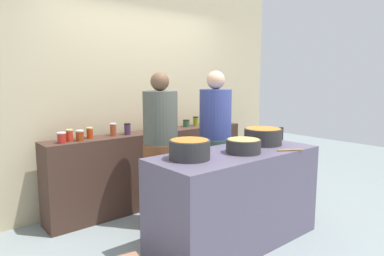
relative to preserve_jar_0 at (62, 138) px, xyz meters
name	(u,v)px	position (x,y,z in m)	size (l,w,h in m)	color
ground	(213,231)	(1.16, -1.04, -0.98)	(12.00, 12.00, 0.00)	gray
storefront_wall	(138,84)	(1.16, 0.41, 0.52)	(4.80, 0.12, 3.00)	#C0B088
display_shelf	(154,167)	(1.16, 0.06, -0.52)	(2.70, 0.36, 0.93)	#402A22
prep_table	(235,198)	(1.16, -1.34, -0.53)	(1.70, 0.70, 0.90)	#585066
preserve_jar_0	(62,138)	(0.00, 0.00, 0.00)	(0.09, 0.09, 0.11)	red
preserve_jar_1	(69,135)	(0.10, 0.05, 0.01)	(0.07, 0.07, 0.13)	red
preserve_jar_2	(80,135)	(0.19, 0.00, 0.00)	(0.08, 0.08, 0.11)	#983812
preserve_jar_3	(90,133)	(0.33, 0.08, 0.01)	(0.07, 0.07, 0.12)	#BB3110
preserve_jar_4	(113,130)	(0.61, 0.06, 0.02)	(0.07, 0.07, 0.15)	#993F21
preserve_jar_5	(127,129)	(0.77, 0.03, 0.01)	(0.08, 0.08, 0.13)	#452B4D
preserve_jar_6	(150,127)	(1.09, 0.03, 0.00)	(0.09, 0.09, 0.11)	maroon
preserve_jar_7	(154,125)	(1.21, 0.13, 0.00)	(0.09, 0.09, 0.12)	#591248
preserve_jar_8	(163,124)	(1.34, 0.12, 0.01)	(0.08, 0.08, 0.14)	orange
preserve_jar_9	(171,123)	(1.46, 0.11, 0.01)	(0.08, 0.08, 0.14)	red
preserve_jar_10	(186,123)	(1.70, 0.09, -0.01)	(0.09, 0.09, 0.10)	#2F5438
preserve_jar_11	(196,121)	(1.86, 0.08, 0.01)	(0.08, 0.08, 0.13)	olive
preserve_jar_12	(206,120)	(2.09, 0.13, 0.01)	(0.08, 0.08, 0.12)	orange
preserve_jar_13	(221,118)	(2.37, 0.10, 0.01)	(0.09, 0.09, 0.14)	olive
cooking_pot_left	(190,150)	(0.64, -1.28, 0.00)	(0.35, 0.35, 0.17)	#2D2D2D
cooking_pot_center	(243,146)	(1.18, -1.41, -0.02)	(0.32, 0.32, 0.13)	#2D2D2D
cooking_pot_right	(263,136)	(1.64, -1.26, 0.00)	(0.39, 0.39, 0.17)	#2D2D2D
wooden_spoon	(290,150)	(1.58, -1.64, -0.08)	(0.02, 0.02, 0.25)	#9E703D
cook_with_tongs	(161,158)	(0.84, -0.55, -0.24)	(0.38, 0.38, 1.65)	brown
cook_in_cap	(215,152)	(1.47, -0.72, -0.23)	(0.37, 0.37, 1.66)	#42624B
chalkboard_sign	(270,158)	(2.77, -0.52, -0.54)	(0.54, 0.05, 0.87)	black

